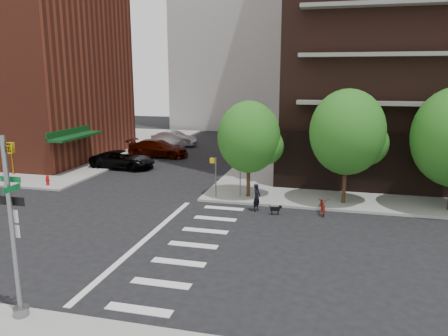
{
  "coord_description": "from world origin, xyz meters",
  "views": [
    {
      "loc": [
        9.19,
        -18.52,
        7.96
      ],
      "look_at": [
        3.0,
        6.0,
        2.5
      ],
      "focal_mm": 35.0,
      "sensor_mm": 36.0,
      "label": 1
    }
  ],
  "objects_px": {
    "parked_car_silver": "(174,139)",
    "dog_walker": "(257,198)",
    "parked_car_black": "(123,160)",
    "parked_car_maroon": "(158,148)",
    "scooter": "(323,205)",
    "fire_hydrant": "(48,180)",
    "traffic_signal": "(15,243)"
  },
  "relations": [
    {
      "from": "parked_car_black",
      "to": "scooter",
      "type": "bearing_deg",
      "value": -114.62
    },
    {
      "from": "parked_car_black",
      "to": "scooter",
      "type": "height_order",
      "value": "parked_car_black"
    },
    {
      "from": "traffic_signal",
      "to": "parked_car_maroon",
      "type": "distance_m",
      "value": 29.05
    },
    {
      "from": "fire_hydrant",
      "to": "scooter",
      "type": "distance_m",
      "value": 19.35
    },
    {
      "from": "parked_car_silver",
      "to": "parked_car_maroon",
      "type": "bearing_deg",
      "value": -168.5
    },
    {
      "from": "traffic_signal",
      "to": "parked_car_black",
      "type": "relative_size",
      "value": 1.09
    },
    {
      "from": "parked_car_maroon",
      "to": "scooter",
      "type": "distance_m",
      "value": 21.48
    },
    {
      "from": "parked_car_silver",
      "to": "scooter",
      "type": "distance_m",
      "value": 26.94
    },
    {
      "from": "traffic_signal",
      "to": "scooter",
      "type": "bearing_deg",
      "value": 56.48
    },
    {
      "from": "parked_car_maroon",
      "to": "dog_walker",
      "type": "relative_size",
      "value": 3.6
    },
    {
      "from": "traffic_signal",
      "to": "parked_car_silver",
      "type": "xyz_separation_m",
      "value": [
        -7.73,
        34.88,
        -1.86
      ]
    },
    {
      "from": "fire_hydrant",
      "to": "parked_car_maroon",
      "type": "distance_m",
      "value": 13.26
    },
    {
      "from": "parked_car_silver",
      "to": "dog_walker",
      "type": "distance_m",
      "value": 25.14
    },
    {
      "from": "traffic_signal",
      "to": "dog_walker",
      "type": "height_order",
      "value": "traffic_signal"
    },
    {
      "from": "scooter",
      "to": "parked_car_silver",
      "type": "bearing_deg",
      "value": 121.92
    },
    {
      "from": "parked_car_black",
      "to": "parked_car_maroon",
      "type": "distance_m",
      "value": 5.81
    },
    {
      "from": "fire_hydrant",
      "to": "parked_car_black",
      "type": "height_order",
      "value": "parked_car_black"
    },
    {
      "from": "traffic_signal",
      "to": "dog_walker",
      "type": "xyz_separation_m",
      "value": [
        5.47,
        13.49,
        -1.88
      ]
    },
    {
      "from": "parked_car_black",
      "to": "parked_car_silver",
      "type": "relative_size",
      "value": 1.08
    },
    {
      "from": "fire_hydrant",
      "to": "parked_car_black",
      "type": "relative_size",
      "value": 0.13
    },
    {
      "from": "parked_car_maroon",
      "to": "parked_car_silver",
      "type": "bearing_deg",
      "value": 7.6
    },
    {
      "from": "traffic_signal",
      "to": "parked_car_maroon",
      "type": "bearing_deg",
      "value": 103.7
    },
    {
      "from": "parked_car_silver",
      "to": "dog_walker",
      "type": "xyz_separation_m",
      "value": [
        13.2,
        -21.39,
        -0.02
      ]
    },
    {
      "from": "parked_car_silver",
      "to": "fire_hydrant",
      "type": "bearing_deg",
      "value": 177.48
    },
    {
      "from": "fire_hydrant",
      "to": "dog_walker",
      "type": "distance_m",
      "value": 15.61
    },
    {
      "from": "parked_car_black",
      "to": "parked_car_maroon",
      "type": "xyz_separation_m",
      "value": [
        0.86,
        5.74,
        0.09
      ]
    },
    {
      "from": "parked_car_maroon",
      "to": "parked_car_silver",
      "type": "height_order",
      "value": "parked_car_maroon"
    },
    {
      "from": "traffic_signal",
      "to": "scooter",
      "type": "height_order",
      "value": "traffic_signal"
    },
    {
      "from": "fire_hydrant",
      "to": "parked_car_silver",
      "type": "bearing_deg",
      "value": 83.3
    },
    {
      "from": "traffic_signal",
      "to": "parked_car_silver",
      "type": "height_order",
      "value": "traffic_signal"
    },
    {
      "from": "scooter",
      "to": "fire_hydrant",
      "type": "bearing_deg",
      "value": 168.92
    },
    {
      "from": "parked_car_maroon",
      "to": "scooter",
      "type": "bearing_deg",
      "value": -131.01
    }
  ]
}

